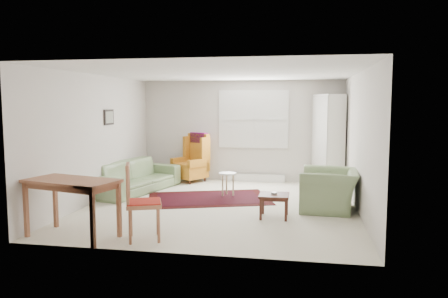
% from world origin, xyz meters
% --- Properties ---
extents(room, '(5.04, 5.54, 2.51)m').
position_xyz_m(room, '(0.02, 0.21, 1.26)').
color(room, silver).
rests_on(room, ground).
extents(rug, '(2.79, 2.25, 0.02)m').
position_xyz_m(rug, '(-0.36, 0.52, 0.01)').
color(rug, black).
rests_on(rug, ground).
extents(sofa, '(1.50, 2.50, 0.95)m').
position_xyz_m(sofa, '(-2.10, 0.93, 0.47)').
color(sofa, '#758E5E').
rests_on(sofa, ground).
extents(armchair, '(1.08, 1.22, 0.89)m').
position_xyz_m(armchair, '(2.00, 0.00, 0.44)').
color(armchair, '#758E5E').
rests_on(armchair, ground).
extents(wingback_chair, '(0.98, 1.00, 1.21)m').
position_xyz_m(wingback_chair, '(-1.23, 2.35, 0.61)').
color(wingback_chair, orange).
rests_on(wingback_chair, ground).
extents(coffee_table, '(0.50, 0.50, 0.41)m').
position_xyz_m(coffee_table, '(1.05, -0.73, 0.20)').
color(coffee_table, '#411D14').
rests_on(coffee_table, ground).
extents(stool, '(0.44, 0.44, 0.49)m').
position_xyz_m(stool, '(-0.03, 0.88, 0.25)').
color(stool, white).
rests_on(stool, ground).
extents(cabinet, '(0.74, 0.96, 2.14)m').
position_xyz_m(cabinet, '(2.10, 2.35, 1.07)').
color(cabinet, white).
rests_on(cabinet, ground).
extents(desk, '(1.46, 0.97, 0.85)m').
position_xyz_m(desk, '(-1.76, -2.33, 0.42)').
color(desk, '#9A5E3E').
rests_on(desk, ground).
extents(desk_chair, '(0.62, 0.62, 1.10)m').
position_xyz_m(desk_chair, '(-0.69, -2.26, 0.55)').
color(desk_chair, '#9A5E3E').
rests_on(desk_chair, ground).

